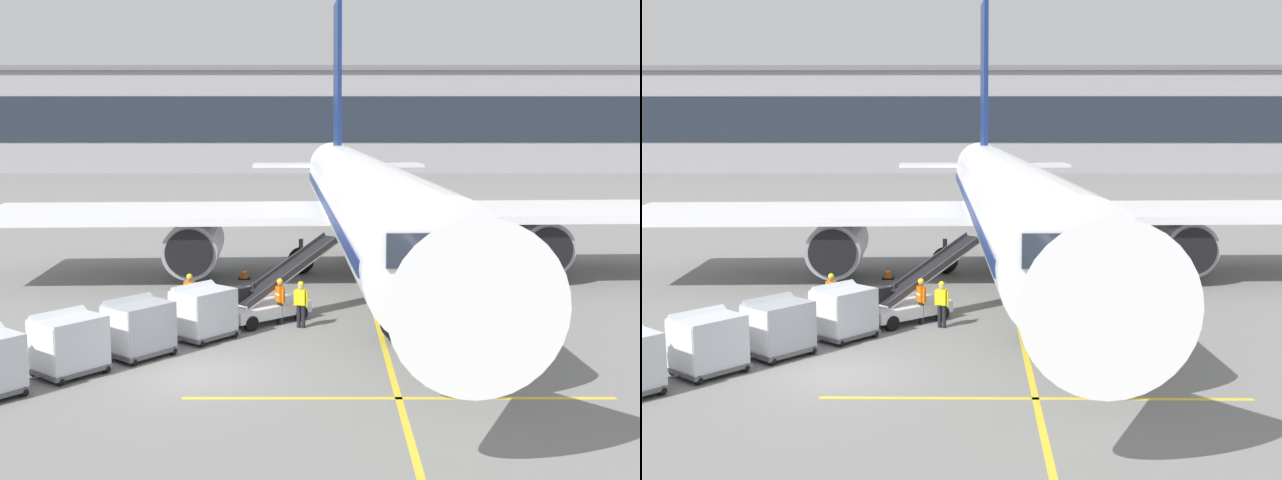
% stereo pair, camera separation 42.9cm
% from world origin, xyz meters
% --- Properties ---
extents(ground_plane, '(600.00, 600.00, 0.00)m').
position_xyz_m(ground_plane, '(0.00, 0.00, 0.00)').
color(ground_plane, slate).
extents(parked_airplane, '(36.74, 47.30, 15.56)m').
position_xyz_m(parked_airplane, '(5.89, 15.68, 3.67)').
color(parked_airplane, white).
rests_on(parked_airplane, ground).
extents(belt_loader, '(4.76, 4.46, 3.07)m').
position_xyz_m(belt_loader, '(1.82, 6.77, 0.87)').
color(belt_loader, silver).
rests_on(belt_loader, ground).
extents(baggage_cart_lead, '(2.51, 2.61, 1.91)m').
position_xyz_m(baggage_cart_lead, '(-0.35, 4.13, 1.00)').
color(baggage_cart_lead, '#515156').
rests_on(baggage_cart_lead, ground).
extents(baggage_cart_second, '(2.51, 2.61, 1.91)m').
position_xyz_m(baggage_cart_second, '(-2.14, 1.99, 1.00)').
color(baggage_cart_second, '#515156').
rests_on(baggage_cart_second, ground).
extents(baggage_cart_third, '(2.51, 2.61, 1.91)m').
position_xyz_m(baggage_cart_third, '(-3.82, 0.05, 1.00)').
color(baggage_cart_third, '#515156').
rests_on(baggage_cart_third, ground).
extents(ground_crew_by_loader, '(0.40, 0.50, 1.74)m').
position_xyz_m(ground_crew_by_loader, '(2.25, 6.27, 1.00)').
color(ground_crew_by_loader, black).
rests_on(ground_crew_by_loader, ground).
extents(ground_crew_by_carts, '(0.54, 0.36, 1.74)m').
position_xyz_m(ground_crew_by_carts, '(3.05, 5.73, 1.00)').
color(ground_crew_by_carts, black).
rests_on(ground_crew_by_carts, ground).
extents(ground_crew_marshaller, '(0.51, 0.39, 1.74)m').
position_xyz_m(ground_crew_marshaller, '(-1.27, 7.20, 1.00)').
color(ground_crew_marshaller, '#514C42').
rests_on(ground_crew_marshaller, ground).
extents(safety_cone_engine_keepout, '(0.54, 0.54, 0.62)m').
position_xyz_m(safety_cone_engine_keepout, '(0.11, 15.09, 0.30)').
color(safety_cone_engine_keepout, black).
rests_on(safety_cone_engine_keepout, ground).
extents(safety_cone_wingtip, '(0.63, 0.63, 0.71)m').
position_xyz_m(safety_cone_wingtip, '(-1.17, 10.99, 0.35)').
color(safety_cone_wingtip, black).
rests_on(safety_cone_wingtip, ground).
extents(apron_guidance_line_lead_in, '(0.20, 110.00, 0.01)m').
position_xyz_m(apron_guidance_line_lead_in, '(5.92, 14.84, 0.00)').
color(apron_guidance_line_lead_in, yellow).
rests_on(apron_guidance_line_lead_in, ground).
extents(apron_guidance_line_stop_bar, '(12.00, 0.20, 0.01)m').
position_xyz_m(apron_guidance_line_stop_bar, '(5.93, -2.09, 0.00)').
color(apron_guidance_line_stop_bar, yellow).
rests_on(apron_guidance_line_stop_bar, ground).
extents(terminal_building, '(119.71, 19.01, 14.80)m').
position_xyz_m(terminal_building, '(6.05, 101.86, 7.35)').
color(terminal_building, '#939399').
rests_on(terminal_building, ground).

